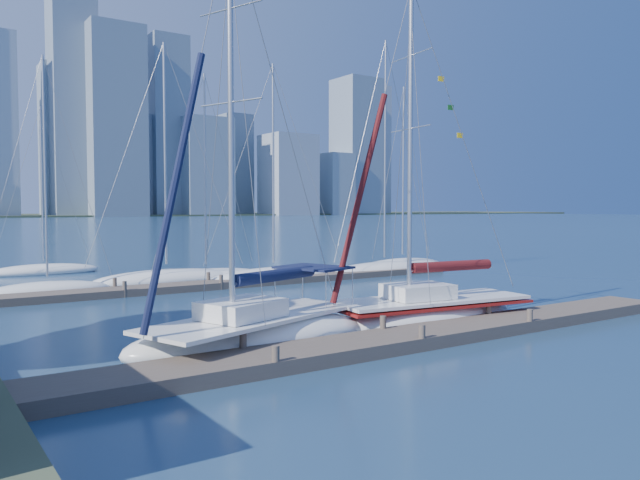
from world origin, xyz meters
TOP-DOWN VIEW (x-y plane):
  - ground at (0.00, 0.00)m, footprint 700.00×700.00m
  - near_dock at (0.00, 0.00)m, footprint 26.00×2.00m
  - far_dock at (2.00, 16.00)m, footprint 30.00×1.80m
  - sailboat_navy at (-3.86, 2.35)m, footprint 8.70×5.30m
  - sailboat_maroon at (3.32, 2.21)m, footprint 8.38×3.62m
  - bg_boat_0 at (-6.86, 18.15)m, footprint 6.24×3.02m
  - bg_boat_1 at (-0.57, 18.91)m, footprint 8.88×4.78m
  - bg_boat_2 at (1.89, 19.15)m, footprint 7.91×4.39m
  - bg_boat_3 at (5.14, 16.95)m, footprint 8.33×5.30m
  - bg_boat_4 at (13.20, 16.60)m, footprint 8.61×2.87m
  - bg_boat_5 at (15.61, 17.57)m, footprint 7.57×4.29m
  - bg_boat_6 at (-5.17, 28.59)m, footprint 7.01×4.41m

SIDE VIEW (x-z plane):
  - ground at x=0.00m, z-range 0.00..0.00m
  - far_dock at x=2.00m, z-range 0.00..0.36m
  - near_dock at x=0.00m, z-range 0.00..0.40m
  - bg_boat_6 at x=-5.17m, z-range -5.26..5.71m
  - bg_boat_0 at x=-6.86m, z-range -5.71..6.19m
  - bg_boat_2 at x=1.89m, z-range -5.88..6.38m
  - bg_boat_3 at x=5.14m, z-range -6.15..6.69m
  - bg_boat_5 at x=15.61m, z-range -6.10..6.66m
  - bg_boat_4 at x=13.20m, z-range -7.36..7.92m
  - bg_boat_1 at x=-0.57m, z-range -6.54..7.11m
  - sailboat_maroon at x=3.32m, z-range -5.33..7.32m
  - sailboat_navy at x=-3.86m, z-range -5.50..7.55m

